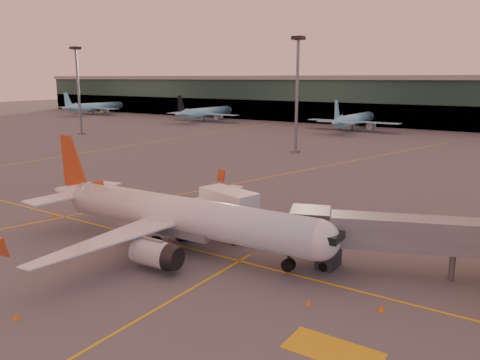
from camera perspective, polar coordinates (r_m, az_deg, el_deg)
The scene contains 14 objects.
ground at distance 43.54m, azimuth -9.38°, elevation -10.43°, with size 600.00×600.00×0.00m, color #4C4F54.
taxi_markings at distance 83.24m, azimuth 7.89°, elevation 0.64°, with size 100.12×173.00×0.01m.
terminal at distance 173.38m, azimuth 24.52°, elevation 8.63°, with size 400.00×20.00×17.60m.
mast_west_far at distance 148.85m, azimuth -19.15°, elevation 10.97°, with size 2.40×2.40×25.60m.
mast_west_near at distance 106.46m, azimuth 6.98°, elevation 11.26°, with size 2.40×2.40×25.60m.
distant_aircraft_row at distance 155.91m, azimuth 15.14°, elevation 5.77°, with size 290.00×34.00×13.00m.
main_airplane at distance 46.88m, azimuth -7.96°, elevation -4.30°, with size 34.63×31.17×10.45m.
jet_bridge at distance 43.37m, azimuth 26.49°, elevation -6.54°, with size 27.44×13.02×5.39m.
catering_truck at distance 49.88m, azimuth -1.34°, elevation -3.74°, with size 7.10×4.45×5.12m.
cone_nose at distance 36.94m, azimuth 16.89°, elevation -14.68°, with size 0.45×0.45×0.57m.
cone_tail at distance 61.83m, azimuth -21.81°, elevation -4.00°, with size 0.44×0.44×0.56m.
cone_wing_right at distance 37.89m, azimuth -25.63°, elevation -14.72°, with size 0.43×0.43×0.55m.
cone_wing_left at distance 62.09m, azimuth 1.01°, elevation -3.00°, with size 0.48×0.48×0.61m.
cone_fwd at distance 36.70m, azimuth 8.39°, elevation -14.51°, with size 0.38×0.38×0.48m.
Camera 1 is at (27.63, -29.19, 16.74)m, focal length 35.00 mm.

